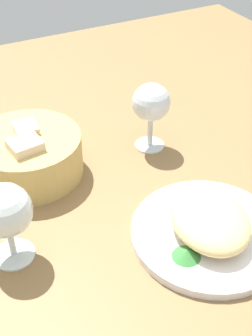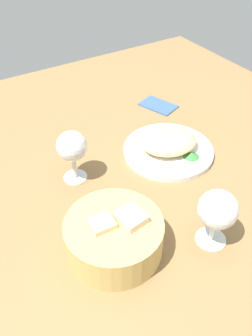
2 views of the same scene
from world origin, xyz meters
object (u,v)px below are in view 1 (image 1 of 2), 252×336
(plate, at_px, (208,233))
(wine_glass_far, at_px, (5,213))
(wine_glass_near, at_px, (151,105))
(bread_basket, at_px, (28,155))

(plate, xyz_separation_m, wine_glass_far, (0.10, 0.27, 0.08))
(plate, relative_size, wine_glass_near, 1.78)
(plate, relative_size, wine_glass_far, 1.83)
(plate, bearing_deg, wine_glass_far, 70.25)
(wine_glass_near, xyz_separation_m, wine_glass_far, (-0.15, 0.31, -0.01))
(plate, bearing_deg, wine_glass_near, -8.99)
(plate, relative_size, bread_basket, 1.24)
(bread_basket, bearing_deg, wine_glass_near, -96.09)
(wine_glass_far, bearing_deg, bread_basket, -25.16)
(plate, height_order, wine_glass_far, wine_glass_far)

